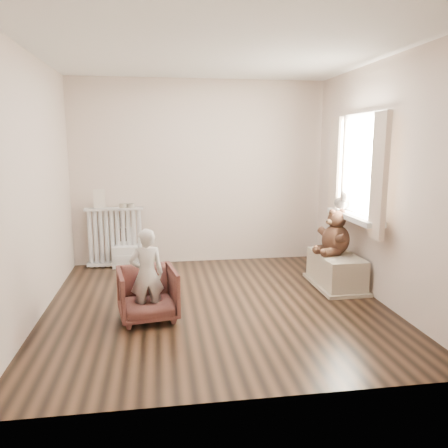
{
  "coord_description": "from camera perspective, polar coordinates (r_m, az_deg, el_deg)",
  "views": [
    {
      "loc": [
        -0.59,
        -4.46,
        1.73
      ],
      "look_at": [
        0.15,
        0.45,
        0.8
      ],
      "focal_mm": 35.0,
      "sensor_mm": 36.0,
      "label": 1
    }
  ],
  "objects": [
    {
      "name": "child",
      "position": [
        4.31,
        -10.05,
        -6.5
      ],
      "size": [
        0.36,
        0.27,
        0.91
      ],
      "primitive_type": "imported",
      "rotation": [
        0.0,
        0.0,
        3.31
      ],
      "color": "beige",
      "rests_on": "armchair"
    },
    {
      "name": "ceiling",
      "position": [
        4.58,
        -1.1,
        21.56
      ],
      "size": [
        3.6,
        3.6,
        0.01
      ],
      "primitive_type": "cube",
      "color": "white",
      "rests_on": "ground"
    },
    {
      "name": "radiator",
      "position": [
        6.31,
        -14.02,
        -1.95
      ],
      "size": [
        0.79,
        0.15,
        0.84
      ],
      "primitive_type": "cube",
      "color": "silver",
      "rests_on": "floor"
    },
    {
      "name": "toy_bench",
      "position": [
        5.51,
        14.41,
        -5.86
      ],
      "size": [
        0.45,
        0.85,
        0.4
      ],
      "primitive_type": "cube",
      "color": "#BCB094",
      "rests_on": "floor"
    },
    {
      "name": "tin_b",
      "position": [
        6.21,
        -12.11,
        2.39
      ],
      "size": [
        0.1,
        0.1,
        0.06
      ],
      "primitive_type": "cylinder",
      "color": "#A59E8C",
      "rests_on": "radiator"
    },
    {
      "name": "front_wall",
      "position": [
        2.76,
        3.86,
        1.58
      ],
      "size": [
        3.6,
        0.02,
        2.6
      ],
      "primitive_type": "cube",
      "color": "beige",
      "rests_on": "ground"
    },
    {
      "name": "floor",
      "position": [
        4.82,
        -0.99,
        -10.43
      ],
      "size": [
        3.6,
        3.6,
        0.01
      ],
      "primitive_type": "cube",
      "color": "black",
      "rests_on": "ground"
    },
    {
      "name": "back_wall",
      "position": [
        6.3,
        -3.19,
        6.69
      ],
      "size": [
        3.6,
        0.02,
        2.6
      ],
      "primitive_type": "cube",
      "color": "beige",
      "rests_on": "ground"
    },
    {
      "name": "window_sill",
      "position": [
        5.34,
        16.62,
        0.89
      ],
      "size": [
        0.22,
        1.1,
        0.06
      ],
      "primitive_type": "cube",
      "color": "silver",
      "rests_on": "right_wall"
    },
    {
      "name": "toy_vanity",
      "position": [
        6.3,
        -12.78,
        -3.0
      ],
      "size": [
        0.35,
        0.25,
        0.55
      ],
      "primitive_type": "cube",
      "color": "silver",
      "rests_on": "floor"
    },
    {
      "name": "tin_a",
      "position": [
        6.22,
        -13.06,
        2.38
      ],
      "size": [
        0.1,
        0.1,
        0.06
      ],
      "primitive_type": "cylinder",
      "color": "#A59E8C",
      "rests_on": "radiator"
    },
    {
      "name": "curtain_left",
      "position": [
        4.76,
        19.63,
        5.9
      ],
      "size": [
        0.06,
        0.26,
        1.3
      ],
      "primitive_type": "cube",
      "color": "beige",
      "rests_on": "right_wall"
    },
    {
      "name": "left_wall",
      "position": [
        4.64,
        -23.73,
        4.4
      ],
      "size": [
        0.02,
        3.6,
        2.6
      ],
      "primitive_type": "cube",
      "color": "beige",
      "rests_on": "ground"
    },
    {
      "name": "window",
      "position": [
        5.31,
        17.84,
        7.09
      ],
      "size": [
        0.03,
        0.9,
        1.1
      ],
      "primitive_type": "cube",
      "color": "white",
      "rests_on": "right_wall"
    },
    {
      "name": "teddy_bear",
      "position": [
        5.43,
        14.43,
        -0.98
      ],
      "size": [
        0.51,
        0.44,
        0.54
      ],
      "primitive_type": null,
      "rotation": [
        0.0,
        0.0,
        0.26
      ],
      "color": "#321D13",
      "rests_on": "toy_bench"
    },
    {
      "name": "curtain_right",
      "position": [
        5.79,
        14.32,
        6.92
      ],
      "size": [
        0.06,
        0.26,
        1.3
      ],
      "primitive_type": "cube",
      "color": "beige",
      "rests_on": "right_wall"
    },
    {
      "name": "paper_doll",
      "position": [
        6.24,
        -15.97,
        3.21
      ],
      "size": [
        0.16,
        0.01,
        0.26
      ],
      "primitive_type": "cube",
      "color": "beige",
      "rests_on": "radiator"
    },
    {
      "name": "plush_cat",
      "position": [
        5.62,
        15.11,
        2.79
      ],
      "size": [
        0.26,
        0.32,
        0.23
      ],
      "primitive_type": null,
      "rotation": [
        0.0,
        0.0,
        -0.35
      ],
      "color": "slate",
      "rests_on": "window_sill"
    },
    {
      "name": "right_wall",
      "position": [
        5.07,
        19.64,
        5.14
      ],
      "size": [
        0.02,
        3.6,
        2.6
      ],
      "primitive_type": "cube",
      "color": "beige",
      "rests_on": "ground"
    },
    {
      "name": "armchair",
      "position": [
        4.43,
        -9.95,
        -8.98
      ],
      "size": [
        0.64,
        0.65,
        0.52
      ],
      "primitive_type": "imported",
      "rotation": [
        0.0,
        0.0,
        0.16
      ],
      "color": "brown",
      "rests_on": "floor"
    }
  ]
}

